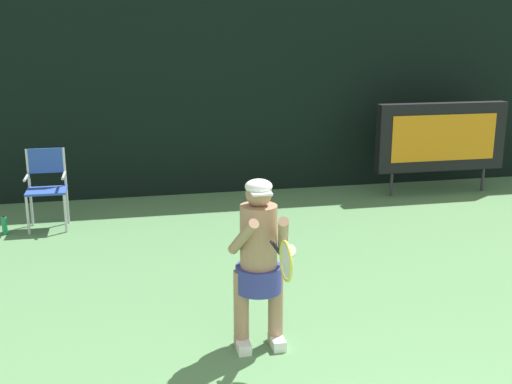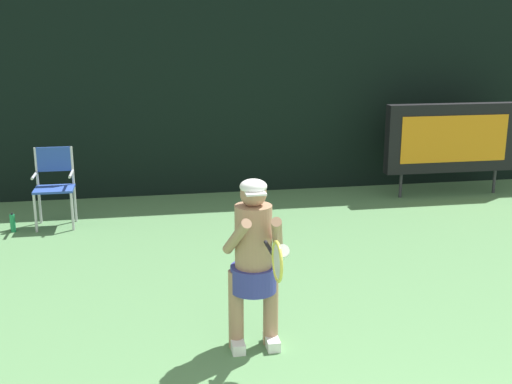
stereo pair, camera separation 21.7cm
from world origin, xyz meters
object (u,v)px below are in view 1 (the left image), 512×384
at_px(scoreboard, 441,137).
at_px(water_bottle, 5,226).
at_px(umpire_chair, 46,184).
at_px(tennis_racket, 285,260).
at_px(tennis_player, 259,258).

height_order(scoreboard, water_bottle, scoreboard).
bearing_deg(scoreboard, water_bottle, -173.52).
distance_m(scoreboard, umpire_chair, 6.15).
xyz_separation_m(umpire_chair, water_bottle, (-0.55, -0.21, -0.50)).
relative_size(scoreboard, water_bottle, 8.30).
height_order(scoreboard, tennis_racket, scoreboard).
bearing_deg(tennis_racket, scoreboard, 34.22).
bearing_deg(umpire_chair, scoreboard, 5.15).
height_order(water_bottle, tennis_racket, tennis_racket).
bearing_deg(umpire_chair, water_bottle, -159.54).
bearing_deg(tennis_player, umpire_chair, 118.26).
height_order(umpire_chair, tennis_player, tennis_player).
distance_m(scoreboard, tennis_racket, 6.39).
relative_size(umpire_chair, water_bottle, 4.08).
height_order(umpire_chair, water_bottle, umpire_chair).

